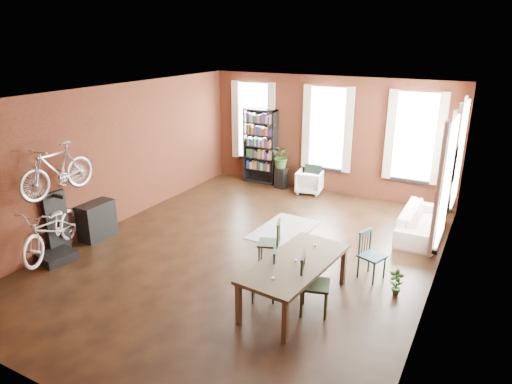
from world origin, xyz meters
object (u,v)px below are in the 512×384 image
Objects in this scene: white_armchair at (310,181)px; cream_sofa at (423,218)px; dining_chair_b at (269,243)px; plant_stand at (281,178)px; bookshelf at (260,146)px; console_table at (97,220)px; dining_table at (295,281)px; bicycle_floor at (48,207)px; dining_chair_a at (263,274)px; dining_chair_c at (315,284)px; dining_chair_d at (372,256)px; bike_trainer at (56,256)px.

white_armchair is 3.60m from cream_sofa.
plant_stand is at bearing -176.81° from dining_chair_b.
console_table is at bearing -103.83° from bookshelf.
bicycle_floor is at bearing -163.14° from dining_table.
dining_chair_c is at bearing 66.93° from dining_chair_a.
dining_chair_b is 0.41× the size of bookshelf.
bookshelf is 5.40m from console_table.
dining_chair_b is 1.28× the size of white_armchair.
dining_chair_a is 2.09m from dining_chair_d.
bicycle_floor is at bearing -107.57° from plant_stand.
dining_chair_a is 0.91m from dining_chair_c.
bicycle_floor is (-5.13, -0.78, 0.63)m from dining_chair_c.
bicycle_floor reaches higher than dining_chair_d.
dining_chair_b is 0.89× the size of dining_chair_c.
dining_chair_d is 1.12× the size of console_table.
dining_table is at bearing 10.85° from bike_trainer.
cream_sofa is (1.90, 3.94, -0.05)m from dining_chair_a.
dining_chair_c reaches higher than dining_table.
dining_chair_b reaches higher than white_armchair.
cream_sofa is (2.37, 2.82, -0.04)m from dining_chair_b.
dining_chair_a is 1.03× the size of dining_chair_b.
dining_chair_b is 4.21m from bike_trainer.
white_armchair is at bearing 59.37° from console_table.
dining_chair_b is at bearing 93.07° from white_armchair.
dining_table is 1.14× the size of bicycle_floor.
plant_stand is at bearing 62.84° from dining_chair_d.
dining_chair_b is 1.49× the size of plant_stand.
plant_stand is at bearing 69.94° from cream_sofa.
console_table reaches higher than dining_table.
bookshelf is (-3.05, 5.64, 0.64)m from dining_chair_a.
plant_stand is at bearing -12.91° from bookshelf.
console_table is at bearing 95.04° from bike_trainer.
bicycle_floor is (-4.73, -0.92, 0.76)m from dining_table.
dining_table is 6.58m from bookshelf.
dining_chair_d reaches higher than dining_table.
dining_table is 2.16× the size of dining_chair_c.
dining_chair_c is 1.62× the size of bike_trainer.
bicycle_floor is at bearing -100.43° from bookshelf.
bookshelf reaches higher than dining_chair_d.
plant_stand is at bearing 178.25° from dining_chair_a.
dining_chair_d reaches higher than bike_trainer.
dining_chair_a is 1.31× the size of white_armchair.
bookshelf is 3.54× the size of bike_trainer.
dining_chair_a is 1.22m from dining_chair_b.
bike_trainer is (-5.64, -2.28, -0.36)m from dining_chair_d.
dining_table is 3.62× the size of plant_stand.
dining_table is at bearing 83.14° from dining_chair_a.
dining_chair_d is 5.85m from console_table.
dining_chair_d is 1.28× the size of white_armchair.
bicycle_floor is at bearing 82.21° from dining_chair_c.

